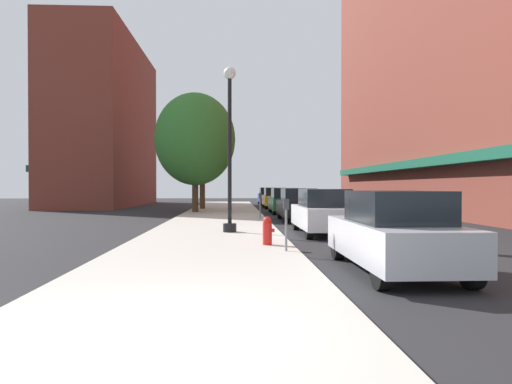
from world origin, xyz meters
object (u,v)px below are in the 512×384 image
Objects in this scene: parking_meter_far at (286,218)px; car_white at (323,212)px; car_silver at (394,233)px; tree_mid at (202,139)px; car_yellow at (274,198)px; tree_near at (195,139)px; parking_meter_near at (260,202)px; car_blue at (268,196)px; lamppost at (230,146)px; car_green at (284,201)px; fire_hydrant at (267,230)px; car_black at (298,205)px.

car_white is at bearing 68.98° from parking_meter_far.
parking_meter_far is at bearing 129.46° from car_silver.
tree_mid is at bearing 101.65° from car_silver.
tree_near is at bearing -126.77° from car_yellow.
parking_meter_near is 0.30× the size of car_yellow.
lamppost is at bearing -95.41° from car_blue.
tree_mid is at bearing -118.00° from car_blue.
car_green and car_yellow have the same top height.
parking_meter_near is 11.47m from parking_meter_far.
lamppost is at bearing 106.66° from fire_hydrant.
tree_near is 7.00m from car_green.
car_yellow is 7.03m from car_blue.
car_white is at bearing 88.76° from car_silver.
lamppost is 0.77× the size of tree_mid.
tree_mid reaches higher than car_silver.
car_yellow is at bearing -88.26° from car_blue.
car_green is at bearing 83.79° from parking_meter_far.
tree_near reaches higher than parking_meter_near.
car_green is (2.33, 16.68, 0.29)m from fire_hydrant.
car_yellow is (0.00, 13.46, 0.00)m from car_black.
tree_near is at bearing 104.78° from car_silver.
parking_meter_near is 13.77m from car_yellow.
tree_near is at bearing -91.79° from tree_mid.
car_yellow is (5.76, 7.29, -3.97)m from tree_near.
parking_meter_far is 23.00m from tree_mid.
car_white is (3.42, 0.20, -2.39)m from lamppost.
car_yellow is (0.00, 20.02, 0.00)m from car_white.
fire_hydrant is 23.96m from car_yellow.
car_silver reaches higher than parking_meter_near.
fire_hydrant is 16.84m from car_green.
car_yellow is (0.00, 27.36, 0.00)m from car_silver.
parking_meter_far is 5.44m from car_white.
fire_hydrant is at bearing -99.77° from car_green.
fire_hydrant is 10.65m from car_black.
tree_near is 1.77× the size of car_white.
car_black is (1.95, 11.64, -0.14)m from parking_meter_far.
tree_near is 10.11m from car_yellow.
car_green is 1.00× the size of car_yellow.
car_green is (0.00, 6.29, 0.00)m from car_black.
parking_meter_near is 0.30× the size of car_green.
parking_meter_near is at bearing 87.87° from fire_hydrant.
car_white is at bearing -71.92° from tree_mid.
car_blue is (1.95, 20.66, -0.14)m from parking_meter_near.
car_yellow is at bearing 84.42° from fire_hydrant.
parking_meter_near is at bearing 77.44° from lamppost.
tree_mid is 1.77× the size of car_white.
car_blue is (0.00, 34.40, 0.00)m from car_silver.
tree_mid is 1.77× the size of car_green.
tree_mid is 25.58m from car_silver.
car_white is at bearing -91.82° from car_green.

